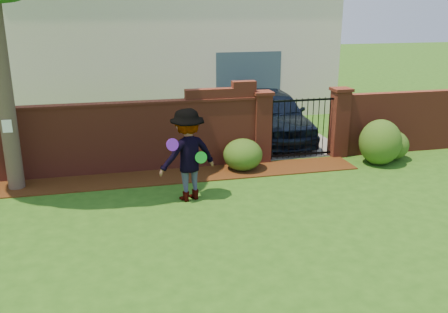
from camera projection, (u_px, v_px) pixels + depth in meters
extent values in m
cube|color=#275415|center=(201.00, 238.00, 8.72)|extent=(80.00, 80.00, 0.01)
cube|color=#381B0A|center=(135.00, 179.00, 11.59)|extent=(11.10, 1.08, 0.03)
cube|color=maroon|center=(81.00, 141.00, 11.69)|extent=(8.70, 0.25, 1.70)
cube|color=maroon|center=(221.00, 94.00, 12.16)|extent=(1.80, 0.25, 0.30)
cube|color=maroon|center=(244.00, 84.00, 12.23)|extent=(0.60, 0.25, 0.16)
cube|color=maroon|center=(78.00, 105.00, 11.43)|extent=(8.70, 0.31, 0.06)
cube|color=maroon|center=(404.00, 122.00, 13.64)|extent=(4.00, 0.25, 1.70)
cube|color=maroon|center=(262.00, 129.00, 12.69)|extent=(0.42, 0.42, 1.80)
cube|color=maroon|center=(263.00, 93.00, 12.41)|extent=(0.50, 0.50, 0.08)
cube|color=maroon|center=(339.00, 124.00, 13.18)|extent=(0.42, 0.42, 1.80)
cube|color=maroon|center=(342.00, 89.00, 12.90)|extent=(0.50, 0.50, 0.08)
cylinder|color=black|center=(272.00, 130.00, 12.77)|extent=(0.02, 0.02, 1.60)
cylinder|color=black|center=(278.00, 129.00, 12.81)|extent=(0.02, 0.02, 1.60)
cylinder|color=black|center=(284.00, 129.00, 12.84)|extent=(0.02, 0.02, 1.60)
cylinder|color=black|center=(290.00, 129.00, 12.88)|extent=(0.02, 0.02, 1.60)
cylinder|color=black|center=(295.00, 128.00, 12.91)|extent=(0.02, 0.02, 1.60)
cylinder|color=black|center=(301.00, 128.00, 12.95)|extent=(0.02, 0.02, 1.60)
cylinder|color=black|center=(307.00, 128.00, 12.99)|extent=(0.02, 0.02, 1.60)
cylinder|color=black|center=(312.00, 127.00, 13.02)|extent=(0.02, 0.02, 1.60)
cylinder|color=black|center=(318.00, 127.00, 13.06)|extent=(0.02, 0.02, 1.60)
cylinder|color=black|center=(324.00, 127.00, 13.10)|extent=(0.02, 0.02, 1.60)
cylinder|color=black|center=(329.00, 126.00, 13.13)|extent=(0.02, 0.02, 1.60)
cube|color=black|center=(300.00, 154.00, 13.17)|extent=(1.78, 0.03, 0.05)
cube|color=black|center=(302.00, 100.00, 12.73)|extent=(1.78, 0.03, 0.05)
cube|color=slate|center=(256.00, 124.00, 16.91)|extent=(3.20, 8.00, 0.01)
cube|color=#F0E3C8|center=(167.00, 31.00, 19.17)|extent=(12.00, 6.00, 6.00)
cube|color=#384C5B|center=(248.00, 86.00, 17.53)|extent=(2.40, 0.12, 2.40)
imported|color=black|center=(274.00, 116.00, 14.74)|extent=(1.96, 4.55, 1.53)
cube|color=white|center=(7.00, 126.00, 10.44)|extent=(0.20, 0.01, 0.28)
ellipsoid|color=#204A16|center=(243.00, 155.00, 12.17)|extent=(0.98, 0.98, 0.80)
ellipsoid|color=#204A16|center=(380.00, 142.00, 12.57)|extent=(1.08, 1.08, 1.19)
ellipsoid|color=#204A16|center=(392.00, 145.00, 13.03)|extent=(0.90, 0.90, 0.80)
imported|color=gray|center=(188.00, 155.00, 10.15)|extent=(1.44, 1.10, 1.97)
cylinder|color=#691DBA|center=(172.00, 145.00, 9.72)|extent=(0.27, 0.15, 0.26)
cylinder|color=green|center=(201.00, 157.00, 10.04)|extent=(0.25, 0.08, 0.25)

